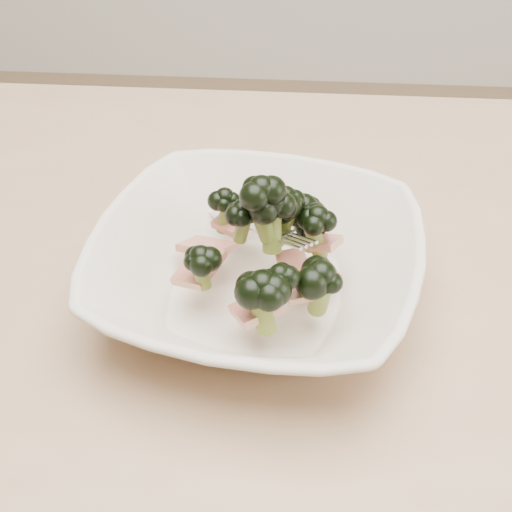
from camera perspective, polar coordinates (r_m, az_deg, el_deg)
name	(u,v)px	position (r m, az deg, el deg)	size (l,w,h in m)	color
dining_table	(295,365)	(0.73, 3.13, -8.71)	(1.20, 0.80, 0.75)	tan
broccoli_dish	(258,265)	(0.62, 0.16, -0.75)	(0.33, 0.33, 0.14)	beige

